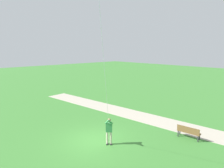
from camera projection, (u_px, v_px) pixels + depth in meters
ground_plane at (95, 140)px, 13.20m from camera, size 120.00×120.00×0.00m
walkway_path at (171, 124)px, 15.99m from camera, size 6.05×32.06×0.02m
person_kite_flyer at (109, 129)px, 12.45m from camera, size 0.60×0.59×1.83m
park_bench_near_walkway at (189, 132)px, 13.37m from camera, size 0.61×1.54×0.88m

